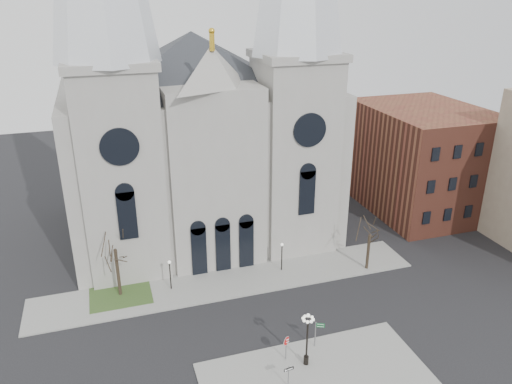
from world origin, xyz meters
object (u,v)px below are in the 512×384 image
object	(u,v)px
one_way_sign	(289,373)
street_name_sign	(316,332)
globe_lamp	(307,333)
stop_sign	(286,343)

from	to	relation	value
one_way_sign	street_name_sign	distance (m)	5.28
globe_lamp	street_name_sign	xyz separation A→B (m)	(1.63, 1.74, -1.63)
globe_lamp	street_name_sign	size ratio (longest dim) A/B	1.97
globe_lamp	one_way_sign	bearing A→B (deg)	-141.09
street_name_sign	globe_lamp	bearing A→B (deg)	-109.13
street_name_sign	one_way_sign	bearing A→B (deg)	-113.43
stop_sign	one_way_sign	distance (m)	3.01
stop_sign	one_way_sign	xyz separation A→B (m)	(-0.89, -2.85, -0.34)
globe_lamp	one_way_sign	xyz separation A→B (m)	(-2.26, -1.83, -1.79)
stop_sign	street_name_sign	world-z (taller)	street_name_sign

